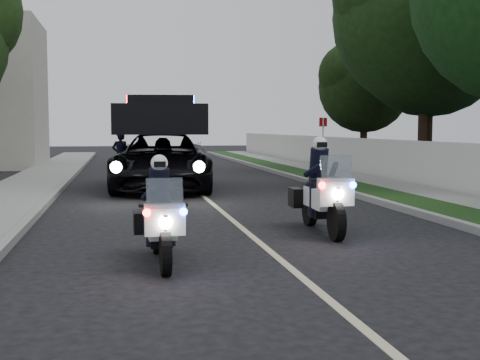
% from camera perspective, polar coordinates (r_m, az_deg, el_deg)
% --- Properties ---
extents(ground, '(120.00, 120.00, 0.00)m').
position_cam_1_polar(ground, '(6.88, 9.22, -11.63)').
color(ground, black).
rests_on(ground, ground).
extents(curb_right, '(0.20, 60.00, 0.15)m').
position_cam_1_polar(curb_right, '(17.50, 10.67, -1.39)').
color(curb_right, gray).
rests_on(curb_right, ground).
extents(grass_verge, '(1.20, 60.00, 0.16)m').
position_cam_1_polar(grass_verge, '(17.77, 12.77, -1.33)').
color(grass_verge, '#193814').
rests_on(grass_verge, ground).
extents(sidewalk_right, '(1.40, 60.00, 0.16)m').
position_cam_1_polar(sidewalk_right, '(18.33, 16.50, -1.22)').
color(sidewalk_right, gray).
rests_on(sidewalk_right, ground).
extents(property_wall, '(0.22, 60.00, 1.50)m').
position_cam_1_polar(property_wall, '(18.75, 19.27, 0.90)').
color(property_wall, beige).
rests_on(property_wall, ground).
extents(curb_left, '(0.20, 60.00, 0.15)m').
position_cam_1_polar(curb_left, '(16.40, -17.08, -1.93)').
color(curb_left, gray).
rests_on(curb_left, ground).
extents(sidewalk_left, '(2.00, 60.00, 0.16)m').
position_cam_1_polar(sidewalk_left, '(16.56, -20.87, -1.96)').
color(sidewalk_left, gray).
rests_on(sidewalk_left, ground).
extents(lane_marking, '(0.12, 50.00, 0.01)m').
position_cam_1_polar(lane_marking, '(16.47, -2.74, -1.95)').
color(lane_marking, '#BFB78C').
rests_on(lane_marking, ground).
extents(police_moto_left, '(0.67, 1.83, 1.55)m').
position_cam_1_polar(police_moto_left, '(9.15, -7.15, -7.47)').
color(police_moto_left, silver).
rests_on(police_moto_left, ground).
extents(police_moto_right, '(0.79, 2.11, 1.78)m').
position_cam_1_polar(police_moto_right, '(11.76, 7.37, -4.73)').
color(police_moto_right, white).
rests_on(police_moto_right, ground).
extents(police_suv, '(3.51, 6.56, 3.07)m').
position_cam_1_polar(police_suv, '(19.80, -6.99, -0.85)').
color(police_suv, black).
rests_on(police_suv, ground).
extents(bicycle, '(0.65, 1.66, 0.86)m').
position_cam_1_polar(bicycle, '(22.26, -10.70, -0.28)').
color(bicycle, black).
rests_on(bicycle, ground).
extents(cyclist, '(0.59, 0.41, 1.57)m').
position_cam_1_polar(cyclist, '(22.26, -10.70, -0.28)').
color(cyclist, black).
rests_on(cyclist, ground).
extents(sign_post, '(0.45, 0.45, 2.41)m').
position_cam_1_polar(sign_post, '(26.50, 7.47, 0.57)').
color(sign_post, '#A7220B').
rests_on(sign_post, ground).
extents(tree_right_c, '(7.91, 7.91, 10.94)m').
position_cam_1_polar(tree_right_c, '(27.27, 16.52, 0.53)').
color(tree_right_c, '#133511').
rests_on(tree_right_c, ground).
extents(tree_right_d, '(9.19, 9.19, 12.21)m').
position_cam_1_polar(tree_right_d, '(26.61, 16.06, 0.44)').
color(tree_right_d, '#1A3812').
rests_on(tree_right_d, ground).
extents(tree_right_e, '(5.08, 5.08, 7.70)m').
position_cam_1_polar(tree_right_e, '(32.76, 11.06, 1.32)').
color(tree_right_e, black).
rests_on(tree_right_e, ground).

